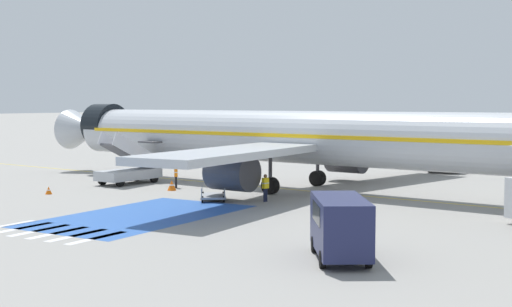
{
  "coord_description": "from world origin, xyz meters",
  "views": [
    {
      "loc": [
        23.03,
        -43.93,
        5.95
      ],
      "look_at": [
        -1.64,
        -3.14,
        2.55
      ],
      "focal_mm": 50.0,
      "sensor_mm": 36.0,
      "label": 1
    }
  ],
  "objects_px": {
    "boarding_stairs_forward": "(129,171)",
    "traffic_cone_0": "(49,190)",
    "airliner": "(283,137)",
    "traffic_cone_1": "(172,185)",
    "fuel_tanker": "(454,152)",
    "baggage_cart": "(213,196)",
    "service_van_2": "(340,223)",
    "ground_crew_1": "(265,186)",
    "ground_crew_0": "(176,175)"
  },
  "relations": [
    {
      "from": "boarding_stairs_forward",
      "to": "ground_crew_1",
      "type": "xyz_separation_m",
      "value": [
        13.38,
        -3.01,
        -0.02
      ]
    },
    {
      "from": "fuel_tanker",
      "to": "traffic_cone_0",
      "type": "height_order",
      "value": "fuel_tanker"
    },
    {
      "from": "traffic_cone_0",
      "to": "ground_crew_1",
      "type": "bearing_deg",
      "value": 17.06
    },
    {
      "from": "boarding_stairs_forward",
      "to": "fuel_tanker",
      "type": "xyz_separation_m",
      "value": [
        17.34,
        23.39,
        0.64
      ]
    },
    {
      "from": "fuel_tanker",
      "to": "service_van_2",
      "type": "xyz_separation_m",
      "value": [
        6.51,
        -38.64,
        -0.22
      ]
    },
    {
      "from": "service_van_2",
      "to": "ground_crew_1",
      "type": "distance_m",
      "value": 16.11
    },
    {
      "from": "fuel_tanker",
      "to": "baggage_cart",
      "type": "bearing_deg",
      "value": -104.81
    },
    {
      "from": "boarding_stairs_forward",
      "to": "traffic_cone_0",
      "type": "bearing_deg",
      "value": -87.98
    },
    {
      "from": "fuel_tanker",
      "to": "traffic_cone_1",
      "type": "bearing_deg",
      "value": -116.56
    },
    {
      "from": "service_van_2",
      "to": "fuel_tanker",
      "type": "bearing_deg",
      "value": -113.13
    },
    {
      "from": "baggage_cart",
      "to": "traffic_cone_0",
      "type": "xyz_separation_m",
      "value": [
        -10.82,
        -3.17,
        -0.01
      ]
    },
    {
      "from": "airliner",
      "to": "traffic_cone_0",
      "type": "bearing_deg",
      "value": 137.98
    },
    {
      "from": "baggage_cart",
      "to": "ground_crew_1",
      "type": "distance_m",
      "value": 3.33
    },
    {
      "from": "airliner",
      "to": "boarding_stairs_forward",
      "type": "relative_size",
      "value": 8.51
    },
    {
      "from": "airliner",
      "to": "traffic_cone_1",
      "type": "height_order",
      "value": "airliner"
    },
    {
      "from": "airliner",
      "to": "service_van_2",
      "type": "height_order",
      "value": "airliner"
    },
    {
      "from": "ground_crew_0",
      "to": "traffic_cone_1",
      "type": "distance_m",
      "value": 1.54
    },
    {
      "from": "traffic_cone_0",
      "to": "fuel_tanker",
      "type": "bearing_deg",
      "value": 59.81
    },
    {
      "from": "airliner",
      "to": "traffic_cone_1",
      "type": "relative_size",
      "value": 66.78
    },
    {
      "from": "boarding_stairs_forward",
      "to": "traffic_cone_0",
      "type": "xyz_separation_m",
      "value": [
        -0.5,
        -7.28,
        -0.72
      ]
    },
    {
      "from": "fuel_tanker",
      "to": "ground_crew_0",
      "type": "relative_size",
      "value": 5.63
    },
    {
      "from": "fuel_tanker",
      "to": "ground_crew_0",
      "type": "distance_m",
      "value": 26.91
    },
    {
      "from": "fuel_tanker",
      "to": "baggage_cart",
      "type": "relative_size",
      "value": 3.09
    },
    {
      "from": "traffic_cone_1",
      "to": "boarding_stairs_forward",
      "type": "bearing_deg",
      "value": 163.35
    },
    {
      "from": "airliner",
      "to": "service_van_2",
      "type": "xyz_separation_m",
      "value": [
        12.73,
        -18.45,
        -2.18
      ]
    },
    {
      "from": "airliner",
      "to": "traffic_cone_0",
      "type": "height_order",
      "value": "airliner"
    },
    {
      "from": "boarding_stairs_forward",
      "to": "baggage_cart",
      "type": "bearing_deg",
      "value": -15.74
    },
    {
      "from": "boarding_stairs_forward",
      "to": "service_van_2",
      "type": "bearing_deg",
      "value": -26.65
    },
    {
      "from": "airliner",
      "to": "fuel_tanker",
      "type": "relative_size",
      "value": 4.97
    },
    {
      "from": "traffic_cone_1",
      "to": "fuel_tanker",
      "type": "bearing_deg",
      "value": 63.92
    },
    {
      "from": "boarding_stairs_forward",
      "to": "traffic_cone_1",
      "type": "bearing_deg",
      "value": -10.69
    },
    {
      "from": "ground_crew_0",
      "to": "ground_crew_1",
      "type": "bearing_deg",
      "value": -142.58
    },
    {
      "from": "baggage_cart",
      "to": "traffic_cone_0",
      "type": "height_order",
      "value": "baggage_cart"
    },
    {
      "from": "service_van_2",
      "to": "baggage_cart",
      "type": "distance_m",
      "value": 17.57
    },
    {
      "from": "baggage_cart",
      "to": "ground_crew_1",
      "type": "relative_size",
      "value": 1.8
    },
    {
      "from": "traffic_cone_0",
      "to": "baggage_cart",
      "type": "bearing_deg",
      "value": 16.34
    },
    {
      "from": "fuel_tanker",
      "to": "baggage_cart",
      "type": "distance_m",
      "value": 28.41
    },
    {
      "from": "service_van_2",
      "to": "traffic_cone_0",
      "type": "height_order",
      "value": "service_van_2"
    },
    {
      "from": "fuel_tanker",
      "to": "traffic_cone_1",
      "type": "relative_size",
      "value": 13.42
    },
    {
      "from": "airliner",
      "to": "baggage_cart",
      "type": "height_order",
      "value": "airliner"
    },
    {
      "from": "ground_crew_0",
      "to": "traffic_cone_1",
      "type": "height_order",
      "value": "ground_crew_0"
    },
    {
      "from": "boarding_stairs_forward",
      "to": "service_van_2",
      "type": "relative_size",
      "value": 1.15
    },
    {
      "from": "ground_crew_1",
      "to": "traffic_cone_1",
      "type": "xyz_separation_m",
      "value": [
        -8.24,
        1.48,
        -0.61
      ]
    },
    {
      "from": "ground_crew_1",
      "to": "traffic_cone_0",
      "type": "distance_m",
      "value": 14.54
    },
    {
      "from": "ground_crew_1",
      "to": "traffic_cone_0",
      "type": "xyz_separation_m",
      "value": [
        -13.88,
        -4.26,
        -0.7
      ]
    },
    {
      "from": "fuel_tanker",
      "to": "ground_crew_1",
      "type": "distance_m",
      "value": 26.71
    },
    {
      "from": "fuel_tanker",
      "to": "ground_crew_1",
      "type": "height_order",
      "value": "fuel_tanker"
    },
    {
      "from": "service_van_2",
      "to": "ground_crew_0",
      "type": "distance_m",
      "value": 24.47
    },
    {
      "from": "ground_crew_0",
      "to": "boarding_stairs_forward",
      "type": "bearing_deg",
      "value": 51.4
    },
    {
      "from": "service_van_2",
      "to": "ground_crew_1",
      "type": "height_order",
      "value": "service_van_2"
    }
  ]
}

